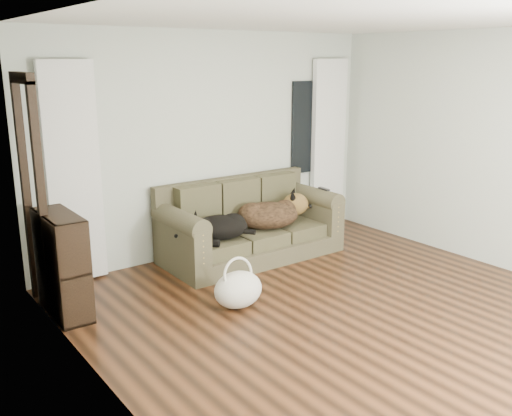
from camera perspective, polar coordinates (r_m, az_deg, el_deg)
floor at (r=5.30m, az=10.58°, el=-11.03°), size 5.00×5.00×0.00m
ceiling at (r=4.79m, az=12.11°, el=18.22°), size 5.00×5.00×0.00m
wall_back at (r=6.80m, az=-4.40°, el=6.40°), size 4.50×0.04×2.60m
wall_left at (r=3.61m, az=-13.82°, el=-1.53°), size 0.04×5.00×2.60m
curtain_left at (r=6.04m, az=-17.81°, el=3.23°), size 0.55×0.08×2.25m
curtain_right at (r=7.85m, az=7.23°, el=6.34°), size 0.55×0.08×2.25m
window_pane at (r=7.62m, az=5.09°, el=8.05°), size 0.50×0.03×1.20m
door_casing at (r=5.58m, az=-21.35°, el=0.95°), size 0.07×0.60×2.10m
sofa at (r=6.66m, az=-0.44°, el=-1.23°), size 2.09×0.90×0.86m
dog_black_lab at (r=6.27m, az=-3.96°, el=-2.00°), size 0.75×0.64×0.27m
dog_shepherd at (r=6.71m, az=1.47°, el=-0.75°), size 0.93×0.82×0.34m
tv_remote at (r=7.04m, az=6.81°, el=1.90°), size 0.07×0.20×0.02m
tote_bag at (r=5.42m, az=-1.79°, el=-8.31°), size 0.57×0.50×0.35m
bookshelf at (r=5.47m, az=-18.82°, el=-5.12°), size 0.35×0.78×0.95m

